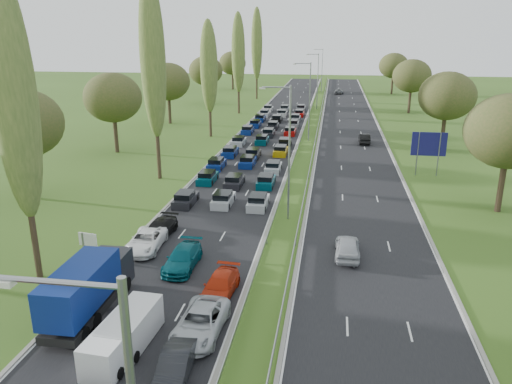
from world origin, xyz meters
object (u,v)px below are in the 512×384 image
at_px(white_van_front, 133,326).
at_px(info_sign, 88,242).
at_px(near_car_3, 160,229).
at_px(direction_sign, 429,146).
at_px(white_van_rear, 118,341).
at_px(blue_lorry, 89,287).
at_px(near_car_2, 146,241).

distance_m(white_van_front, info_sign, 11.96).
bearing_deg(near_car_3, direction_sign, 46.55).
height_order(near_car_3, white_van_rear, white_van_rear).
distance_m(white_van_rear, info_sign, 12.94).
distance_m(blue_lorry, info_sign, 8.10).
bearing_deg(info_sign, white_van_rear, -57.07).
height_order(blue_lorry, direction_sign, direction_sign).
bearing_deg(near_car_2, blue_lorry, -92.32).
distance_m(info_sign, direction_sign, 40.10).
bearing_deg(near_car_3, white_van_rear, -73.99).
height_order(white_van_rear, info_sign, info_sign).
distance_m(blue_lorry, white_van_rear, 5.03).
xyz_separation_m(near_car_2, blue_lorry, (0.14, -9.57, 1.08)).
height_order(blue_lorry, white_van_front, blue_lorry).
xyz_separation_m(white_van_rear, info_sign, (-7.03, 10.86, 0.42)).
height_order(near_car_2, near_car_3, near_car_2).
distance_m(near_car_2, white_van_rear, 13.68).
distance_m(near_car_2, white_van_front, 12.42).
relative_size(near_car_2, white_van_rear, 1.12).
xyz_separation_m(info_sign, direction_sign, (28.80, 27.81, 2.20)).
xyz_separation_m(white_van_front, white_van_rear, (-0.26, -1.38, -0.02)).
bearing_deg(near_car_3, blue_lorry, -85.87).
xyz_separation_m(near_car_3, white_van_front, (3.55, -14.54, 0.28)).
relative_size(near_car_3, blue_lorry, 0.56).
xyz_separation_m(near_car_3, white_van_rear, (3.30, -15.92, 0.26)).
bearing_deg(info_sign, blue_lorry, -62.84).
xyz_separation_m(blue_lorry, info_sign, (-3.69, 7.20, -0.45)).
bearing_deg(white_van_front, white_van_rear, -96.92).
height_order(near_car_3, info_sign, info_sign).
distance_m(near_car_3, white_van_rear, 16.26).
distance_m(near_car_3, white_van_front, 14.97).
relative_size(info_sign, direction_sign, 0.40).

